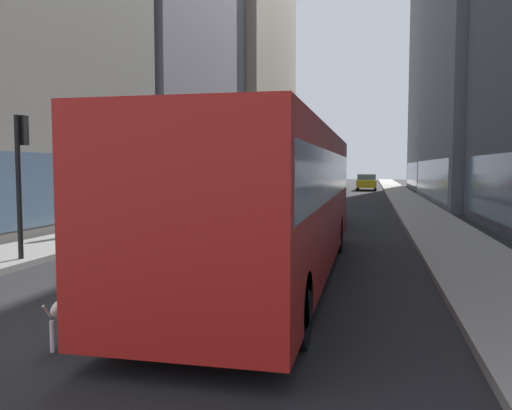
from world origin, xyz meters
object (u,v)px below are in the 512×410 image
(car_black_suv, at_px, (318,205))
(car_blue_hatchback, at_px, (179,214))
(transit_bus, at_px, (272,193))
(car_red_coupe, at_px, (324,183))
(dalmatian_dog, at_px, (69,307))
(pedestrian_with_handbag, at_px, (85,208))
(box_truck, at_px, (314,175))
(car_grey_wagon, at_px, (254,196))
(traffic_light_near, at_px, (20,163))
(car_yellow_taxi, at_px, (367,182))

(car_black_suv, relative_size, car_blue_hatchback, 1.16)
(transit_bus, bearing_deg, car_red_coupe, 93.50)
(dalmatian_dog, xyz_separation_m, pedestrian_with_handbag, (-5.22, 9.12, 0.50))
(box_truck, distance_m, dalmatian_dog, 35.29)
(car_black_suv, xyz_separation_m, dalmatian_dog, (-1.79, -14.50, -0.31))
(car_red_coupe, relative_size, box_truck, 0.54)
(transit_bus, bearing_deg, box_truck, 94.49)
(car_grey_wagon, bearing_deg, car_red_coupe, 86.09)
(dalmatian_dog, bearing_deg, car_red_coupe, 90.79)
(car_grey_wagon, distance_m, pedestrian_with_handbag, 11.85)
(traffic_light_near, bearing_deg, dalmatian_dog, -48.32)
(car_yellow_taxi, relative_size, pedestrian_with_handbag, 2.84)
(transit_bus, bearing_deg, car_grey_wagon, 104.16)
(car_black_suv, distance_m, pedestrian_with_handbag, 8.84)
(dalmatian_dog, relative_size, traffic_light_near, 0.28)
(car_red_coupe, height_order, car_grey_wagon, same)
(car_blue_hatchback, distance_m, box_truck, 25.62)
(car_black_suv, bearing_deg, car_blue_hatchback, -129.92)
(transit_bus, distance_m, box_truck, 30.64)
(transit_bus, height_order, dalmatian_dog, transit_bus)
(car_grey_wagon, bearing_deg, car_yellow_taxi, 78.24)
(car_black_suv, height_order, car_grey_wagon, same)
(car_blue_hatchback, bearing_deg, transit_bus, -51.27)
(transit_bus, bearing_deg, dalmatian_dog, -110.77)
(transit_bus, height_order, car_black_suv, transit_bus)
(car_blue_hatchback, xyz_separation_m, pedestrian_with_handbag, (-3.01, -0.59, 0.19))
(transit_bus, distance_m, dalmatian_dog, 5.21)
(car_grey_wagon, bearing_deg, car_blue_hatchback, -90.00)
(transit_bus, bearing_deg, pedestrian_with_handbag, 147.93)
(car_black_suv, xyz_separation_m, box_truck, (-2.40, 20.77, 0.84))
(car_yellow_taxi, height_order, pedestrian_with_handbag, pedestrian_with_handbag)
(car_yellow_taxi, bearing_deg, box_truck, -108.15)
(car_blue_hatchback, bearing_deg, car_red_coupe, 87.33)
(car_black_suv, relative_size, car_yellow_taxi, 0.97)
(box_truck, bearing_deg, pedestrian_with_handbag, -100.00)
(car_black_suv, distance_m, car_blue_hatchback, 6.23)
(car_black_suv, relative_size, traffic_light_near, 1.37)
(box_truck, height_order, dalmatian_dog, box_truck)
(car_red_coupe, bearing_deg, box_truck, -90.00)
(car_blue_hatchback, xyz_separation_m, dalmatian_dog, (2.21, -9.71, -0.31))
(dalmatian_dog, bearing_deg, car_black_suv, 82.95)
(car_red_coupe, xyz_separation_m, dalmatian_dog, (0.61, -44.00, -0.31))
(car_grey_wagon, height_order, dalmatian_dog, car_grey_wagon)
(car_yellow_taxi, xyz_separation_m, car_blue_hatchback, (-5.60, -37.76, -0.00))
(transit_bus, xyz_separation_m, pedestrian_with_handbag, (-7.01, 4.39, -0.76))
(box_truck, xyz_separation_m, pedestrian_with_handbag, (-4.61, -26.15, -0.65))
(transit_bus, xyz_separation_m, traffic_light_near, (-6.10, 0.11, 0.66))
(box_truck, relative_size, traffic_light_near, 2.21)
(dalmatian_dog, bearing_deg, car_grey_wagon, 96.12)
(car_black_suv, height_order, dalmatian_dog, car_black_suv)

